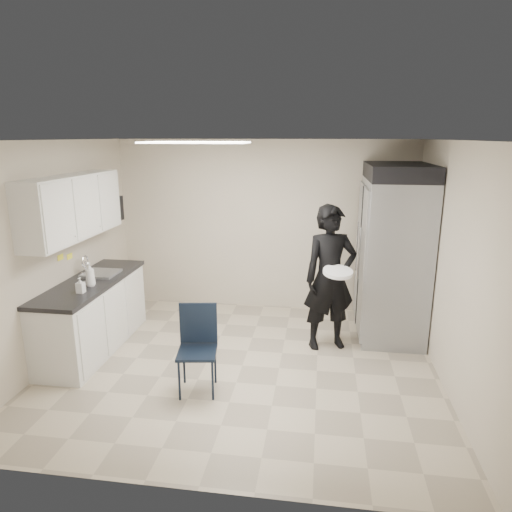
% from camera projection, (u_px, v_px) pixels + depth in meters
% --- Properties ---
extents(floor, '(4.50, 4.50, 0.00)m').
position_uv_depth(floor, '(242.00, 365.00, 5.42)').
color(floor, tan).
rests_on(floor, ground).
extents(ceiling, '(4.50, 4.50, 0.00)m').
position_uv_depth(ceiling, '(240.00, 140.00, 4.75)').
color(ceiling, silver).
rests_on(ceiling, back_wall).
extents(back_wall, '(4.50, 0.00, 4.50)m').
position_uv_depth(back_wall, '(264.00, 226.00, 7.00)').
color(back_wall, '#BBAF9B').
rests_on(back_wall, floor).
extents(left_wall, '(0.00, 4.00, 4.00)m').
position_uv_depth(left_wall, '(55.00, 253.00, 5.40)').
color(left_wall, '#BBAF9B').
rests_on(left_wall, floor).
extents(right_wall, '(0.00, 4.00, 4.00)m').
position_uv_depth(right_wall, '(453.00, 268.00, 4.77)').
color(right_wall, '#BBAF9B').
rests_on(right_wall, floor).
extents(ceiling_panel, '(1.20, 0.60, 0.02)m').
position_uv_depth(ceiling_panel, '(195.00, 142.00, 5.23)').
color(ceiling_panel, white).
rests_on(ceiling_panel, ceiling).
extents(lower_counter, '(0.60, 1.90, 0.86)m').
position_uv_depth(lower_counter, '(93.00, 316.00, 5.77)').
color(lower_counter, silver).
rests_on(lower_counter, floor).
extents(countertop, '(0.64, 1.95, 0.05)m').
position_uv_depth(countertop, '(90.00, 282.00, 5.65)').
color(countertop, black).
rests_on(countertop, lower_counter).
extents(sink, '(0.42, 0.40, 0.14)m').
position_uv_depth(sink, '(101.00, 277.00, 5.89)').
color(sink, gray).
rests_on(sink, countertop).
extents(faucet, '(0.02, 0.02, 0.24)m').
position_uv_depth(faucet, '(85.00, 266.00, 5.88)').
color(faucet, silver).
rests_on(faucet, countertop).
extents(upper_cabinets, '(0.35, 1.80, 0.75)m').
position_uv_depth(upper_cabinets, '(73.00, 207.00, 5.43)').
color(upper_cabinets, silver).
rests_on(upper_cabinets, left_wall).
extents(towel_dispenser, '(0.22, 0.30, 0.35)m').
position_uv_depth(towel_dispenser, '(112.00, 209.00, 6.59)').
color(towel_dispenser, black).
rests_on(towel_dispenser, left_wall).
extents(notice_sticker_left, '(0.00, 0.12, 0.07)m').
position_uv_depth(notice_sticker_left, '(60.00, 257.00, 5.51)').
color(notice_sticker_left, yellow).
rests_on(notice_sticker_left, left_wall).
extents(notice_sticker_right, '(0.00, 0.12, 0.07)m').
position_uv_depth(notice_sticker_right, '(70.00, 256.00, 5.72)').
color(notice_sticker_right, yellow).
rests_on(notice_sticker_right, left_wall).
extents(commercial_fridge, '(0.80, 1.35, 2.10)m').
position_uv_depth(commercial_fridge, '(392.00, 258.00, 6.12)').
color(commercial_fridge, gray).
rests_on(commercial_fridge, floor).
extents(fridge_compressor, '(0.80, 1.35, 0.20)m').
position_uv_depth(fridge_compressor, '(399.00, 172.00, 5.82)').
color(fridge_compressor, black).
rests_on(fridge_compressor, commercial_fridge).
extents(folding_chair, '(0.46, 0.46, 0.90)m').
position_uv_depth(folding_chair, '(197.00, 352.00, 4.77)').
color(folding_chair, black).
rests_on(folding_chair, floor).
extents(man_tuxedo, '(0.79, 0.65, 1.84)m').
position_uv_depth(man_tuxedo, '(330.00, 278.00, 5.70)').
color(man_tuxedo, black).
rests_on(man_tuxedo, floor).
extents(bucket_lid, '(0.45, 0.45, 0.04)m').
position_uv_depth(bucket_lid, '(338.00, 272.00, 5.42)').
color(bucket_lid, white).
rests_on(bucket_lid, man_tuxedo).
extents(soap_bottle_a, '(0.12, 0.12, 0.29)m').
position_uv_depth(soap_bottle_a, '(90.00, 274.00, 5.40)').
color(soap_bottle_a, silver).
rests_on(soap_bottle_a, countertop).
extents(soap_bottle_b, '(0.08, 0.09, 0.18)m').
position_uv_depth(soap_bottle_b, '(80.00, 285.00, 5.18)').
color(soap_bottle_b, '#AFADBA').
rests_on(soap_bottle_b, countertop).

